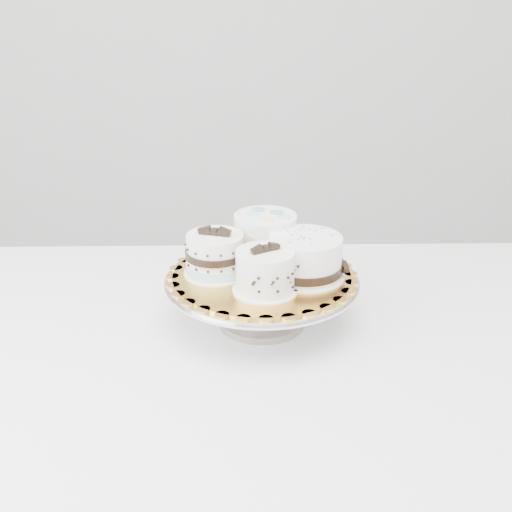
{
  "coord_description": "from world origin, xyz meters",
  "views": [
    {
      "loc": [
        0.09,
        -0.82,
        1.31
      ],
      "look_at": [
        0.12,
        0.15,
        0.88
      ],
      "focal_mm": 45.0,
      "sensor_mm": 36.0,
      "label": 1
    }
  ],
  "objects_px": {
    "cake_swirl": "(265,272)",
    "cake_banded": "(215,256)",
    "cake_board": "(262,276)",
    "table": "(264,377)",
    "cake_dots": "(265,236)",
    "cake_stand": "(262,292)",
    "cake_ribbon": "(306,258)"
  },
  "relations": [
    {
      "from": "cake_stand",
      "to": "cake_banded",
      "type": "relative_size",
      "value": 2.79
    },
    {
      "from": "cake_board",
      "to": "cake_swirl",
      "type": "relative_size",
      "value": 2.4
    },
    {
      "from": "table",
      "to": "cake_dots",
      "type": "bearing_deg",
      "value": 87.49
    },
    {
      "from": "table",
      "to": "cake_banded",
      "type": "relative_size",
      "value": 10.44
    },
    {
      "from": "table",
      "to": "cake_stand",
      "type": "relative_size",
      "value": 3.75
    },
    {
      "from": "cake_stand",
      "to": "cake_swirl",
      "type": "xyz_separation_m",
      "value": [
        0.0,
        -0.06,
        0.07
      ]
    },
    {
      "from": "table",
      "to": "cake_stand",
      "type": "xyz_separation_m",
      "value": [
        -0.0,
        0.06,
        0.14
      ]
    },
    {
      "from": "cake_stand",
      "to": "cake_ribbon",
      "type": "distance_m",
      "value": 0.1
    },
    {
      "from": "cake_banded",
      "to": "cake_ribbon",
      "type": "relative_size",
      "value": 0.81
    },
    {
      "from": "cake_dots",
      "to": "cake_ribbon",
      "type": "xyz_separation_m",
      "value": [
        0.06,
        -0.08,
        -0.01
      ]
    },
    {
      "from": "cake_swirl",
      "to": "cake_banded",
      "type": "height_order",
      "value": "cake_banded"
    },
    {
      "from": "cake_stand",
      "to": "cake_dots",
      "type": "relative_size",
      "value": 2.3
    },
    {
      "from": "cake_banded",
      "to": "cake_board",
      "type": "bearing_deg",
      "value": 10.92
    },
    {
      "from": "table",
      "to": "cake_stand",
      "type": "height_order",
      "value": "cake_stand"
    },
    {
      "from": "cake_stand",
      "to": "cake_dots",
      "type": "xyz_separation_m",
      "value": [
        0.01,
        0.07,
        0.07
      ]
    },
    {
      "from": "table",
      "to": "cake_banded",
      "type": "bearing_deg",
      "value": 142.48
    },
    {
      "from": "table",
      "to": "cake_dots",
      "type": "xyz_separation_m",
      "value": [
        0.01,
        0.13,
        0.21
      ]
    },
    {
      "from": "cake_stand",
      "to": "cake_board",
      "type": "distance_m",
      "value": 0.03
    },
    {
      "from": "table",
      "to": "cake_banded",
      "type": "xyz_separation_m",
      "value": [
        -0.08,
        0.06,
        0.2
      ]
    },
    {
      "from": "cake_stand",
      "to": "cake_dots",
      "type": "distance_m",
      "value": 0.1
    },
    {
      "from": "table",
      "to": "cake_banded",
      "type": "height_order",
      "value": "cake_banded"
    },
    {
      "from": "cake_swirl",
      "to": "cake_ribbon",
      "type": "height_order",
      "value": "cake_swirl"
    },
    {
      "from": "cake_board",
      "to": "cake_dots",
      "type": "height_order",
      "value": "cake_dots"
    },
    {
      "from": "cake_banded",
      "to": "cake_dots",
      "type": "height_order",
      "value": "cake_banded"
    },
    {
      "from": "cake_board",
      "to": "cake_banded",
      "type": "bearing_deg",
      "value": 174.64
    },
    {
      "from": "table",
      "to": "cake_dots",
      "type": "relative_size",
      "value": 8.62
    },
    {
      "from": "cake_banded",
      "to": "cake_dots",
      "type": "distance_m",
      "value": 0.11
    },
    {
      "from": "table",
      "to": "cake_ribbon",
      "type": "bearing_deg",
      "value": 34.83
    },
    {
      "from": "cake_dots",
      "to": "cake_swirl",
      "type": "bearing_deg",
      "value": -71.0
    },
    {
      "from": "table",
      "to": "cake_board",
      "type": "relative_size",
      "value": 4.09
    },
    {
      "from": "cake_stand",
      "to": "cake_banded",
      "type": "height_order",
      "value": "cake_banded"
    },
    {
      "from": "cake_board",
      "to": "cake_banded",
      "type": "height_order",
      "value": "cake_banded"
    }
  ]
}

